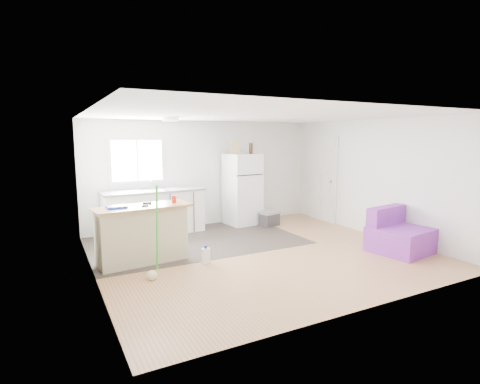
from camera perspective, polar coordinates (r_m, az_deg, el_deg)
name	(u,v)px	position (r m, az deg, el deg)	size (l,w,h in m)	color
room	(260,186)	(6.50, 3.12, 0.95)	(5.51, 5.01, 2.41)	#9B6A41
vinyl_zone	(196,241)	(7.53, -6.69, -7.37)	(4.05, 2.50, 0.00)	#2F2723
window	(137,160)	(8.22, -15.40, 4.66)	(1.18, 0.06, 0.98)	white
interior_door	(324,179)	(9.36, 12.62, 1.88)	(0.11, 0.92, 2.10)	white
ceiling_fixture	(171,119)	(7.06, -10.53, 10.85)	(0.30, 0.30, 0.07)	white
kitchen_cabinets	(154,212)	(8.11, -12.92, -2.93)	(2.14, 0.74, 1.23)	white
peninsula	(142,234)	(6.31, -14.68, -6.21)	(1.58, 0.73, 0.94)	#BCAF87
refrigerator	(242,189)	(8.78, 0.37, 0.43)	(0.80, 0.77, 1.66)	white
cooler	(270,218)	(8.73, 4.52, -4.02)	(0.51, 0.40, 0.34)	#302F32
purple_seat	(398,236)	(7.31, 22.94, -6.19)	(1.06, 1.02, 0.77)	purple
cleaner_jug	(206,255)	(6.20, -5.23, -9.59)	(0.14, 0.11, 0.29)	silver
mop	(153,263)	(5.63, -13.09, -10.53)	(0.25, 0.39, 1.38)	green
red_cup	(174,199)	(6.39, -10.03, -1.08)	(0.08, 0.08, 0.12)	red
blue_tray	(117,207)	(6.13, -18.29, -2.17)	(0.30, 0.22, 0.04)	blue
tool_a	(147,203)	(6.37, -13.99, -1.65)	(0.14, 0.05, 0.03)	black
tool_b	(145,206)	(6.14, -14.28, -2.03)	(0.10, 0.04, 0.03)	black
cardboard_box	(235,147)	(8.59, -0.78, 6.81)	(0.20, 0.10, 0.30)	tan
bottle_left	(251,148)	(8.69, 1.72, 6.66)	(0.07, 0.07, 0.25)	#351809
bottle_right	(251,148)	(8.77, 1.61, 6.67)	(0.07, 0.07, 0.25)	#351809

